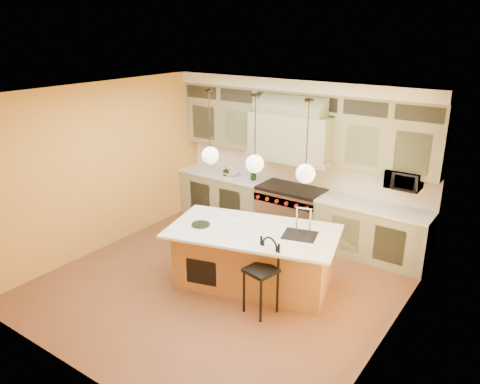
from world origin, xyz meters
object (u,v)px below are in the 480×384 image
Objects in this scene: range at (291,211)px; microwave at (404,180)px; counter_stool at (263,272)px; kitchen_island at (254,256)px.

range is 2.21× the size of microwave.
counter_stool is 2.02× the size of microwave.
microwave is (1.04, 2.52, 0.83)m from counter_stool.
microwave is at bearing 3.12° from range.
microwave is (1.95, 0.11, 0.96)m from range.
counter_stool is (0.50, -0.55, 0.15)m from kitchen_island.
kitchen_island reaches higher than range.
microwave is at bearing 36.43° from kitchen_island.
kitchen_island is 0.76m from counter_stool.
kitchen_island is 2.69m from microwave.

